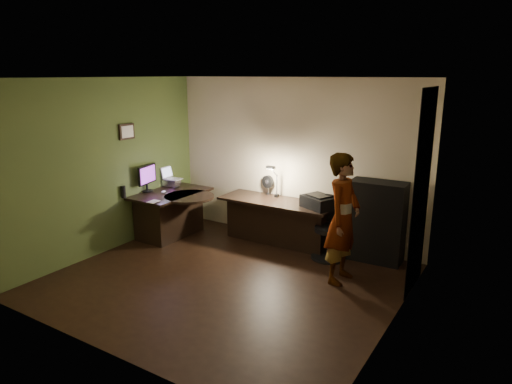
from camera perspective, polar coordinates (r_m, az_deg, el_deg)
The scene contains 27 objects.
floor at distance 6.40m, azimuth -3.88°, elevation -10.97°, with size 4.50×4.00×0.01m, color black.
ceiling at distance 5.77m, azimuth -4.36°, elevation 14.09°, with size 4.50×4.00×0.01m, color silver.
wall_back at distance 7.62m, azimuth 4.76°, elevation 3.94°, with size 4.50×0.01×2.70m, color #BDAD8C.
wall_front at distance 4.54m, azimuth -19.12°, elevation -4.25°, with size 4.50×0.01×2.70m, color #BDAD8C.
wall_left at distance 7.46m, azimuth -18.33°, elevation 3.02°, with size 0.01×4.00×2.70m, color #BDAD8C.
wall_right at distance 5.01m, azimuth 17.35°, elevation -2.36°, with size 0.01×4.00×2.70m, color #BDAD8C.
green_wall_overlay at distance 7.45m, azimuth -18.25°, elevation 3.01°, with size 0.00×4.00×2.70m, color #445626.
arched_doorway at distance 6.11m, azimuth 19.96°, elevation -0.05°, with size 0.01×0.90×2.60m, color black.
french_door at distance 4.60m, azimuth 15.06°, elevation -7.63°, with size 0.02×0.92×2.10m, color white.
framed_picture at distance 7.65m, azimuth -15.88°, elevation 7.28°, with size 0.04×0.30×0.25m, color black.
desk_left at distance 8.04m, azimuth -10.53°, elevation -2.73°, with size 0.83×1.35×0.78m, color black.
desk_right at distance 7.59m, azimuth 2.58°, elevation -3.74°, with size 1.95×0.68×0.73m, color black.
cabinet at distance 7.05m, azimuth 14.81°, elevation -3.58°, with size 0.82×0.41×1.22m, color black.
laptop_stand at distance 8.35m, azimuth -10.50°, elevation 1.20°, with size 0.26×0.22×0.11m, color silver.
laptop at distance 8.29m, azimuth -10.35°, elevation 2.29°, with size 0.31×0.29×0.21m, color silver.
monitor at distance 8.00m, azimuth -13.51°, elevation 1.25°, with size 0.10×0.50×0.33m, color black.
mouse at distance 7.87m, azimuth -11.48°, elevation 0.05°, with size 0.06×0.09×0.03m, color silver.
phone at distance 8.20m, azimuth -9.99°, elevation 0.59°, with size 0.06×0.12×0.01m, color black.
pen at distance 7.97m, azimuth -10.28°, elevation 0.18°, with size 0.01×0.13×0.01m, color black.
speaker at distance 7.69m, azimuth -16.24°, elevation 0.01°, with size 0.08×0.08×0.20m, color black.
notepad at distance 7.35m, azimuth -12.72°, elevation -1.17°, with size 0.13×0.19×0.01m, color silver.
desk_fan at distance 7.85m, azimuth 1.53°, elevation 0.88°, with size 0.22×0.12×0.34m, color black.
headphones at distance 7.50m, azimuth 7.61°, elevation -0.90°, with size 0.19×0.08×0.09m, color #2A5C91.
printer at distance 7.12m, azimuth 7.88°, elevation -1.20°, with size 0.49×0.38×0.22m, color black.
desk_lamp at distance 7.64m, azimuth 2.61°, elevation 1.49°, with size 0.15×0.27×0.60m, color black.
office_chair at distance 7.00m, azimuth 9.17°, elevation -4.59°, with size 0.53×0.53×0.95m, color black.
person at distance 6.17m, azimuth 10.81°, elevation -3.29°, with size 0.63×0.42×1.77m, color #D8A88C.
Camera 1 is at (3.39, -4.67, 2.75)m, focal length 32.00 mm.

